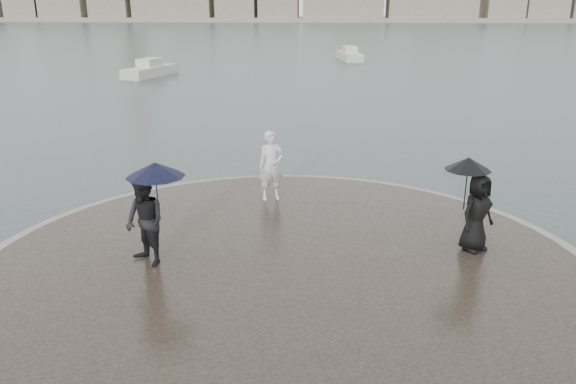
{
  "coord_description": "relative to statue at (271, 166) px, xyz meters",
  "views": [
    {
      "loc": [
        0.68,
        -6.37,
        5.24
      ],
      "look_at": [
        0.0,
        4.8,
        1.45
      ],
      "focal_mm": 35.0,
      "sensor_mm": 36.0,
      "label": 1
    }
  ],
  "objects": [
    {
      "name": "kerb_ring",
      "position": [
        0.59,
        -3.93,
        -1.11
      ],
      "size": [
        12.5,
        12.5,
        0.32
      ],
      "primitive_type": "cylinder",
      "color": "gray",
      "rests_on": "ground"
    },
    {
      "name": "quay_tip",
      "position": [
        0.59,
        -3.93,
        -1.08
      ],
      "size": [
        11.9,
        11.9,
        0.36
      ],
      "primitive_type": "cylinder",
      "color": "#2D261E",
      "rests_on": "ground"
    },
    {
      "name": "statue",
      "position": [
        0.0,
        0.0,
        0.0
      ],
      "size": [
        0.76,
        0.61,
        1.81
      ],
      "primitive_type": "imported",
      "rotation": [
        0.0,
        0.0,
        0.3
      ],
      "color": "silver",
      "rests_on": "quay_tip"
    },
    {
      "name": "visitor_left",
      "position": [
        -2.02,
        -3.93,
        0.24
      ],
      "size": [
        1.35,
        1.19,
        2.04
      ],
      "color": "black",
      "rests_on": "quay_tip"
    },
    {
      "name": "visitor_right",
      "position": [
        4.4,
        -2.88,
        0.17
      ],
      "size": [
        1.19,
        1.01,
        1.95
      ],
      "color": "black",
      "rests_on": "quay_tip"
    },
    {
      "name": "far_skyline",
      "position": [
        -5.7,
        153.28,
        4.35
      ],
      "size": [
        260.0,
        20.0,
        37.0
      ],
      "color": "gray",
      "rests_on": "ground"
    },
    {
      "name": "boats",
      "position": [
        5.41,
        33.45,
        -0.89
      ],
      "size": [
        39.99,
        19.07,
        1.5
      ],
      "color": "beige",
      "rests_on": "ground"
    }
  ]
}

